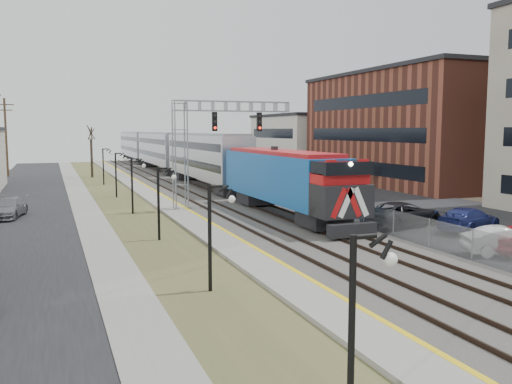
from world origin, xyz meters
TOP-DOWN VIEW (x-y plane):
  - ground at (0.00, 0.00)m, footprint 160.00×160.00m
  - street_west at (-11.50, 35.00)m, footprint 7.00×120.00m
  - sidewalk at (-7.00, 35.00)m, footprint 2.00×120.00m
  - grass_median at (-4.00, 35.00)m, footprint 4.00×120.00m
  - platform at (-1.00, 35.00)m, footprint 2.00×120.00m
  - ballast_bed at (4.00, 35.00)m, footprint 8.00×120.00m
  - parking_lot at (16.00, 35.00)m, footprint 16.00×120.00m
  - platform_edge at (-0.12, 35.00)m, footprint 0.24×120.00m
  - track_near at (2.00, 35.00)m, footprint 1.58×120.00m
  - track_far at (5.50, 35.00)m, footprint 1.58×120.00m
  - train at (5.50, 58.27)m, footprint 3.00×85.85m
  - signal_gantry at (1.22, 27.99)m, footprint 9.00×1.07m
  - lampposts at (-4.00, 18.29)m, footprint 0.14×62.14m
  - fence at (8.20, 35.00)m, footprint 0.04×120.00m
  - buildings_east at (30.00, 31.18)m, footprint 16.00×76.00m
  - bare_trees at (-12.66, 38.91)m, footprint 12.30×42.30m
  - car_lot_b at (10.85, 8.57)m, footprint 4.37×2.79m
  - car_lot_c at (11.00, 17.08)m, footprint 5.90×3.75m
  - car_lot_d at (13.66, 14.25)m, footprint 5.18×3.49m
  - car_lot_e at (11.28, 27.71)m, footprint 4.15×2.37m
  - car_street_b at (-12.21, 29.37)m, footprint 2.75×4.87m

SIDE VIEW (x-z plane):
  - ground at x=0.00m, z-range 0.00..0.00m
  - street_west at x=-11.50m, z-range 0.00..0.04m
  - parking_lot at x=16.00m, z-range 0.00..0.04m
  - grass_median at x=-4.00m, z-range 0.00..0.06m
  - sidewalk at x=-7.00m, z-range 0.00..0.08m
  - ballast_bed at x=4.00m, z-range 0.00..0.20m
  - platform at x=-1.00m, z-range 0.00..0.24m
  - platform_edge at x=-0.12m, z-range 0.24..0.25m
  - track_near at x=2.00m, z-range 0.20..0.35m
  - track_far at x=5.50m, z-range 0.20..0.35m
  - car_lot_e at x=11.28m, z-range 0.00..1.33m
  - car_street_b at x=-12.21m, z-range 0.00..1.33m
  - car_lot_b at x=10.85m, z-range 0.00..1.36m
  - car_lot_d at x=13.66m, z-range 0.00..1.39m
  - car_lot_c at x=11.00m, z-range 0.00..1.52m
  - fence at x=8.20m, z-range 0.00..1.60m
  - lampposts at x=-4.00m, z-range 0.00..4.00m
  - bare_trees at x=-12.66m, z-range -0.27..5.68m
  - train at x=5.50m, z-range 0.26..5.58m
  - signal_gantry at x=1.22m, z-range 1.51..9.66m
  - buildings_east at x=30.00m, z-range -1.19..13.81m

